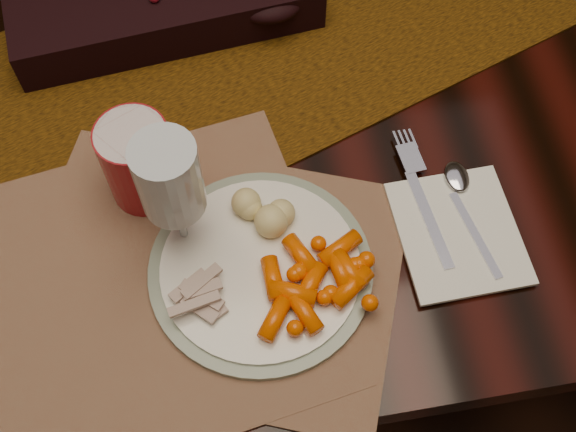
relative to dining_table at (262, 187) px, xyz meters
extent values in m
plane|color=black|center=(0.00, 0.00, -0.38)|extent=(5.00, 5.00, 0.00)
cube|color=black|center=(0.00, 0.00, 0.00)|extent=(1.80, 1.00, 0.75)
cube|color=black|center=(-0.05, -0.03, 0.38)|extent=(1.79, 0.97, 0.00)
cube|color=brown|center=(-0.09, -0.32, 0.38)|extent=(0.48, 0.42, 0.00)
cube|color=brown|center=(-0.21, -0.33, 0.38)|extent=(0.54, 0.43, 0.00)
cylinder|color=white|center=(-0.04, -0.33, 0.39)|extent=(0.25, 0.25, 0.01)
cube|color=white|center=(0.18, -0.32, 0.38)|extent=(0.13, 0.15, 0.01)
cylinder|color=maroon|center=(-0.15, -0.20, 0.43)|extent=(0.08, 0.08, 0.11)
camera|label=1|loc=(-0.06, -0.65, 1.08)|focal=45.00mm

